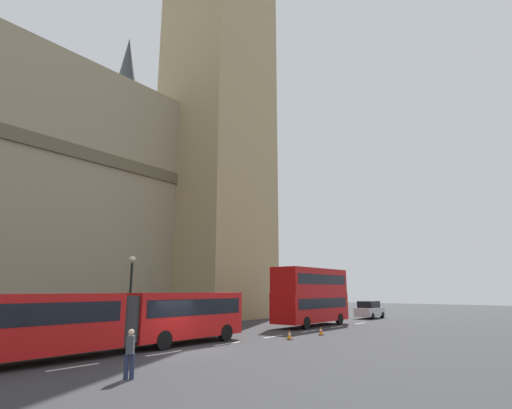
% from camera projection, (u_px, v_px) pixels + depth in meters
% --- Properties ---
extents(ground_plane, '(160.00, 160.00, 0.00)m').
position_uv_depth(ground_plane, '(183.00, 351.00, 20.60)').
color(ground_plane, '#333335').
extents(lane_centre_marking, '(39.00, 0.16, 0.01)m').
position_uv_depth(lane_centre_marking, '(227.00, 344.00, 23.20)').
color(lane_centre_marking, silver).
rests_on(lane_centre_marking, ground_plane).
extents(clock_tower, '(12.20, 12.20, 77.65)m').
position_uv_depth(clock_tower, '(220.00, 1.00, 53.08)').
color(clock_tower, tan).
rests_on(clock_tower, ground_plane).
extents(articulated_bus, '(16.28, 2.54, 2.90)m').
position_uv_depth(articulated_bus, '(119.00, 317.00, 20.20)').
color(articulated_bus, red).
rests_on(articulated_bus, ground_plane).
extents(double_decker_bus, '(9.04, 2.54, 4.90)m').
position_uv_depth(double_decker_bus, '(311.00, 294.00, 34.99)').
color(double_decker_bus, '#B20F0F').
rests_on(double_decker_bus, ground_plane).
extents(sedan_lead, '(4.40, 1.86, 1.85)m').
position_uv_depth(sedan_lead, '(370.00, 310.00, 44.10)').
color(sedan_lead, '#B7B7BC').
rests_on(sedan_lead, ground_plane).
extents(traffic_cone_west, '(0.36, 0.36, 0.58)m').
position_uv_depth(traffic_cone_west, '(289.00, 335.00, 25.21)').
color(traffic_cone_west, black).
rests_on(traffic_cone_west, ground_plane).
extents(traffic_cone_middle, '(0.36, 0.36, 0.58)m').
position_uv_depth(traffic_cone_middle, '(321.00, 331.00, 27.66)').
color(traffic_cone_middle, black).
rests_on(traffic_cone_middle, ground_plane).
extents(street_lamp, '(0.44, 0.44, 5.27)m').
position_uv_depth(street_lamp, '(130.00, 290.00, 26.03)').
color(street_lamp, black).
rests_on(street_lamp, ground_plane).
extents(pedestrian_near_cones, '(0.45, 0.45, 1.69)m').
position_uv_depth(pedestrian_near_cones, '(130.00, 352.00, 14.13)').
color(pedestrian_near_cones, '#262D4C').
rests_on(pedestrian_near_cones, ground_plane).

